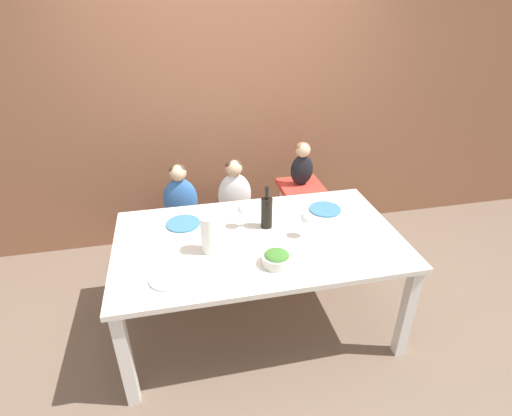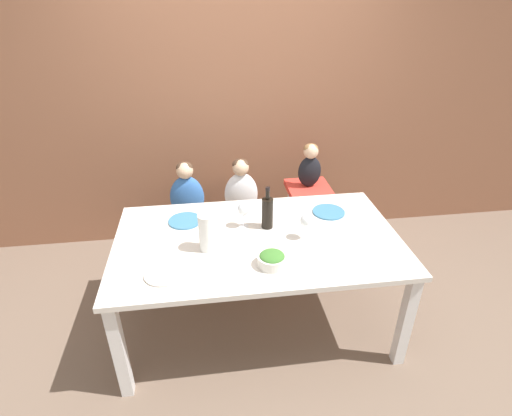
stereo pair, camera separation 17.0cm
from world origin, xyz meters
The scene contains 17 objects.
ground_plane centered at (0.00, 0.00, 0.00)m, with size 14.00×14.00×0.00m, color #705B4C.
wall_back centered at (0.00, 1.31, 1.35)m, with size 10.00×0.06×2.70m.
dining_table centered at (0.00, 0.00, 0.66)m, with size 1.86×1.07×0.74m.
chair_far_left centered at (-0.48, 0.82, 0.39)m, with size 0.43×0.41×0.46m.
chair_far_center centered at (-0.03, 0.82, 0.39)m, with size 0.43×0.41×0.46m.
chair_right_highchair centered at (0.56, 0.82, 0.54)m, with size 0.36×0.35×0.69m.
person_child_left centered at (-0.48, 0.82, 0.70)m, with size 0.28×0.15×0.51m.
person_child_center centered at (-0.03, 0.82, 0.70)m, with size 0.28×0.15×0.51m.
person_baby_right centered at (0.56, 0.82, 0.89)m, with size 0.20×0.13×0.38m.
wine_bottle centered at (0.08, 0.13, 0.86)m, with size 0.08×0.08×0.30m.
paper_towel_roll centered at (-0.32, -0.08, 0.87)m, with size 0.11×0.11×0.24m.
wine_glass_near centered at (0.31, -0.04, 0.88)m, with size 0.08×0.08×0.18m.
wine_glass_far centered at (-0.07, 0.16, 0.88)m, with size 0.08×0.08×0.18m.
salad_bowl_large centered at (0.04, -0.30, 0.79)m, with size 0.17×0.17×0.09m.
dinner_plate_front_left centered at (-0.58, -0.30, 0.75)m, with size 0.23×0.23×0.01m.
dinner_plate_back_left centered at (-0.47, 0.28, 0.75)m, with size 0.23×0.23×0.01m.
dinner_plate_back_right centered at (0.56, 0.26, 0.75)m, with size 0.23×0.23×0.01m.
Camera 1 is at (-0.48, -2.13, 2.19)m, focal length 28.00 mm.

